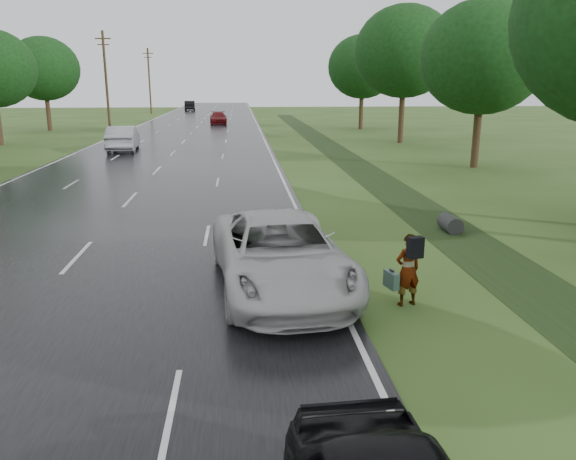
# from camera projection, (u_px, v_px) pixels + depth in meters

# --- Properties ---
(road) EXTENTS (14.00, 180.00, 0.04)m
(road) POSITION_uv_depth(u_px,v_px,m) (189.00, 136.00, 51.37)
(road) COLOR black
(road) RESTS_ON ground
(edge_stripe_east) EXTENTS (0.12, 180.00, 0.01)m
(edge_stripe_east) POSITION_uv_depth(u_px,v_px,m) (262.00, 135.00, 51.93)
(edge_stripe_east) COLOR silver
(edge_stripe_east) RESTS_ON road
(edge_stripe_west) EXTENTS (0.12, 180.00, 0.01)m
(edge_stripe_west) POSITION_uv_depth(u_px,v_px,m) (113.00, 137.00, 50.80)
(edge_stripe_west) COLOR silver
(edge_stripe_west) RESTS_ON road
(center_line) EXTENTS (0.12, 180.00, 0.01)m
(center_line) POSITION_uv_depth(u_px,v_px,m) (189.00, 136.00, 51.37)
(center_line) COLOR silver
(center_line) RESTS_ON road
(drainage_ditch) EXTENTS (2.20, 120.00, 0.56)m
(drainage_ditch) POSITION_uv_depth(u_px,v_px,m) (384.00, 184.00, 27.00)
(drainage_ditch) COLOR black
(drainage_ditch) RESTS_ON ground
(utility_pole_far) EXTENTS (1.60, 0.26, 10.00)m
(utility_pole_far) POSITION_uv_depth(u_px,v_px,m) (106.00, 79.00, 58.92)
(utility_pole_far) COLOR #3B2D18
(utility_pole_far) RESTS_ON ground
(utility_pole_distant) EXTENTS (1.60, 0.26, 10.00)m
(utility_pole_distant) POSITION_uv_depth(u_px,v_px,m) (149.00, 80.00, 87.83)
(utility_pole_distant) COLOR #3B2D18
(utility_pole_distant) RESTS_ON ground
(tree_east_c) EXTENTS (7.00, 7.00, 9.29)m
(tree_east_c) POSITION_uv_depth(u_px,v_px,m) (483.00, 57.00, 31.11)
(tree_east_c) COLOR #3B2D18
(tree_east_c) RESTS_ON ground
(tree_east_d) EXTENTS (8.00, 8.00, 10.76)m
(tree_east_d) POSITION_uv_depth(u_px,v_px,m) (405.00, 52.00, 44.31)
(tree_east_d) COLOR #3B2D18
(tree_east_d) RESTS_ON ground
(tree_east_f) EXTENTS (7.20, 7.20, 9.62)m
(tree_east_f) POSITION_uv_depth(u_px,v_px,m) (363.00, 67.00, 57.97)
(tree_east_f) COLOR #3B2D18
(tree_east_f) RESTS_ON ground
(tree_west_f) EXTENTS (7.00, 7.00, 9.29)m
(tree_west_f) POSITION_uv_depth(u_px,v_px,m) (44.00, 69.00, 56.29)
(tree_west_f) COLOR #3B2D18
(tree_west_f) RESTS_ON ground
(pedestrian) EXTENTS (0.83, 0.63, 1.63)m
(pedestrian) POSITION_uv_depth(u_px,v_px,m) (407.00, 269.00, 12.20)
(pedestrian) COLOR #A5998C
(pedestrian) RESTS_ON ground
(white_pickup) EXTENTS (3.44, 6.43, 1.72)m
(white_pickup) POSITION_uv_depth(u_px,v_px,m) (281.00, 254.00, 13.07)
(white_pickup) COLOR beige
(white_pickup) RESTS_ON road
(silver_sedan) EXTENTS (2.26, 5.48, 1.76)m
(silver_sedan) POSITION_uv_depth(u_px,v_px,m) (123.00, 138.00, 40.10)
(silver_sedan) COLOR #999BA1
(silver_sedan) RESTS_ON road
(far_car_red) EXTENTS (2.15, 4.91, 1.40)m
(far_car_red) POSITION_uv_depth(u_px,v_px,m) (218.00, 118.00, 66.27)
(far_car_red) COLOR maroon
(far_car_red) RESTS_ON road
(far_car_dark) EXTENTS (2.05, 5.12, 1.66)m
(far_car_dark) POSITION_uv_depth(u_px,v_px,m) (190.00, 106.00, 99.28)
(far_car_dark) COLOR black
(far_car_dark) RESTS_ON road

